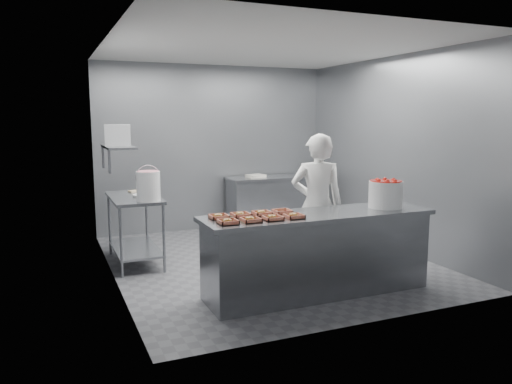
# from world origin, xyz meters

# --- Properties ---
(floor) EXTENTS (4.50, 4.50, 0.00)m
(floor) POSITION_xyz_m (0.00, 0.00, 0.00)
(floor) COLOR #4C4C51
(floor) RESTS_ON ground
(ceiling) EXTENTS (4.50, 4.50, 0.00)m
(ceiling) POSITION_xyz_m (0.00, 0.00, 2.80)
(ceiling) COLOR white
(ceiling) RESTS_ON wall_back
(wall_back) EXTENTS (4.00, 0.04, 2.80)m
(wall_back) POSITION_xyz_m (0.00, 2.25, 1.40)
(wall_back) COLOR slate
(wall_back) RESTS_ON ground
(wall_left) EXTENTS (0.04, 4.50, 2.80)m
(wall_left) POSITION_xyz_m (-2.00, 0.00, 1.40)
(wall_left) COLOR slate
(wall_left) RESTS_ON ground
(wall_right) EXTENTS (0.04, 4.50, 2.80)m
(wall_right) POSITION_xyz_m (2.00, 0.00, 1.40)
(wall_right) COLOR slate
(wall_right) RESTS_ON ground
(service_counter) EXTENTS (2.60, 0.70, 0.90)m
(service_counter) POSITION_xyz_m (0.00, -1.35, 0.45)
(service_counter) COLOR slate
(service_counter) RESTS_ON ground
(prep_table) EXTENTS (0.60, 1.20, 0.90)m
(prep_table) POSITION_xyz_m (-1.65, 0.60, 0.59)
(prep_table) COLOR slate
(prep_table) RESTS_ON ground
(back_counter) EXTENTS (1.50, 0.60, 0.90)m
(back_counter) POSITION_xyz_m (0.90, 1.90, 0.45)
(back_counter) COLOR slate
(back_counter) RESTS_ON ground
(wall_shelf) EXTENTS (0.35, 0.90, 0.03)m
(wall_shelf) POSITION_xyz_m (-1.82, 0.60, 1.55)
(wall_shelf) COLOR slate
(wall_shelf) RESTS_ON wall_left
(tray_0) EXTENTS (0.19, 0.18, 0.06)m
(tray_0) POSITION_xyz_m (-1.09, -1.49, 0.92)
(tray_0) COLOR tan
(tray_0) RESTS_ON service_counter
(tray_1) EXTENTS (0.19, 0.18, 0.06)m
(tray_1) POSITION_xyz_m (-0.85, -1.49, 0.92)
(tray_1) COLOR tan
(tray_1) RESTS_ON service_counter
(tray_2) EXTENTS (0.19, 0.18, 0.06)m
(tray_2) POSITION_xyz_m (-0.61, -1.49, 0.92)
(tray_2) COLOR tan
(tray_2) RESTS_ON service_counter
(tray_3) EXTENTS (0.19, 0.18, 0.06)m
(tray_3) POSITION_xyz_m (-0.37, -1.49, 0.92)
(tray_3) COLOR tan
(tray_3) RESTS_ON service_counter
(tray_4) EXTENTS (0.19, 0.18, 0.06)m
(tray_4) POSITION_xyz_m (-1.09, -1.21, 0.92)
(tray_4) COLOR tan
(tray_4) RESTS_ON service_counter
(tray_5) EXTENTS (0.19, 0.18, 0.06)m
(tray_5) POSITION_xyz_m (-0.85, -1.21, 0.92)
(tray_5) COLOR tan
(tray_5) RESTS_ON service_counter
(tray_6) EXTENTS (0.19, 0.18, 0.06)m
(tray_6) POSITION_xyz_m (-0.61, -1.21, 0.92)
(tray_6) COLOR tan
(tray_6) RESTS_ON service_counter
(tray_7) EXTENTS (0.19, 0.18, 0.04)m
(tray_7) POSITION_xyz_m (-0.37, -1.21, 0.92)
(tray_7) COLOR tan
(tray_7) RESTS_ON service_counter
(worker) EXTENTS (0.74, 0.63, 1.73)m
(worker) POSITION_xyz_m (0.34, -0.72, 0.87)
(worker) COLOR white
(worker) RESTS_ON ground
(strawberry_tub) EXTENTS (0.38, 0.38, 0.31)m
(strawberry_tub) POSITION_xyz_m (0.87, -1.36, 1.07)
(strawberry_tub) COLOR silver
(strawberry_tub) RESTS_ON service_counter
(glaze_bucket) EXTENTS (0.31, 0.29, 0.45)m
(glaze_bucket) POSITION_xyz_m (-1.54, 0.16, 1.09)
(glaze_bucket) COLOR silver
(glaze_bucket) RESTS_ON prep_table
(bucket_lid) EXTENTS (0.40, 0.40, 0.02)m
(bucket_lid) POSITION_xyz_m (-1.51, 0.56, 0.91)
(bucket_lid) COLOR silver
(bucket_lid) RESTS_ON prep_table
(rag) EXTENTS (0.16, 0.15, 0.02)m
(rag) POSITION_xyz_m (-1.58, 1.01, 0.91)
(rag) COLOR #CCB28C
(rag) RESTS_ON prep_table
(appliance) EXTENTS (0.35, 0.39, 0.27)m
(appliance) POSITION_xyz_m (-1.82, 0.65, 1.70)
(appliance) COLOR gray
(appliance) RESTS_ON wall_shelf
(paper_stack) EXTENTS (0.33, 0.26, 0.05)m
(paper_stack) POSITION_xyz_m (0.64, 1.90, 0.92)
(paper_stack) COLOR silver
(paper_stack) RESTS_ON back_counter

